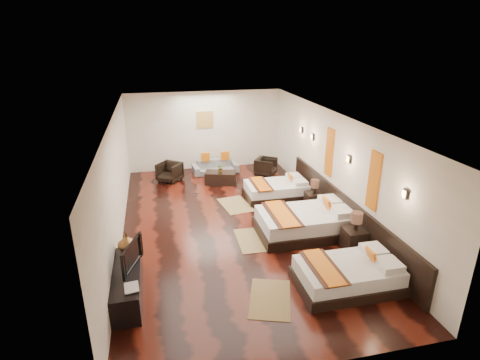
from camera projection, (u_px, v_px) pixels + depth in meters
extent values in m
cube|color=black|center=(232.00, 225.00, 10.02)|extent=(5.50, 9.50, 0.01)
cube|color=white|center=(231.00, 118.00, 9.03)|extent=(5.50, 9.50, 0.01)
cube|color=silver|center=(205.00, 131.00, 13.85)|extent=(5.50, 0.01, 2.80)
cube|color=silver|center=(116.00, 183.00, 8.95)|extent=(0.01, 9.50, 2.80)
cube|color=silver|center=(334.00, 166.00, 10.09)|extent=(0.01, 9.50, 2.80)
cube|color=black|center=(343.00, 212.00, 9.69)|extent=(0.08, 6.60, 0.90)
cube|color=black|center=(347.00, 281.00, 7.54)|extent=(1.99, 1.23, 0.21)
cube|color=white|center=(348.00, 271.00, 7.46)|extent=(1.89, 1.14, 0.28)
cube|color=orange|center=(372.00, 256.00, 7.46)|extent=(0.15, 0.30, 0.31)
cube|color=#38190F|center=(324.00, 267.00, 7.29)|extent=(0.52, 1.25, 0.02)
cube|color=orange|center=(324.00, 267.00, 7.29)|extent=(0.36, 1.25, 0.02)
cube|color=black|center=(305.00, 229.00, 9.55)|extent=(2.35, 1.45, 0.25)
cube|color=white|center=(305.00, 218.00, 9.45)|extent=(2.24, 1.34, 0.34)
cube|color=orange|center=(327.00, 205.00, 9.46)|extent=(0.17, 0.36, 0.36)
cube|color=#38190F|center=(282.00, 214.00, 9.26)|extent=(0.62, 1.48, 0.02)
cube|color=orange|center=(282.00, 213.00, 9.25)|extent=(0.42, 1.48, 0.02)
cube|color=black|center=(276.00, 194.00, 11.67)|extent=(1.88, 1.16, 0.20)
cube|color=white|center=(276.00, 187.00, 11.59)|extent=(1.79, 1.07, 0.27)
cube|color=orange|center=(291.00, 179.00, 11.60)|extent=(0.14, 0.29, 0.29)
cube|color=#38190F|center=(261.00, 184.00, 11.44)|extent=(0.49, 1.18, 0.02)
cube|color=orange|center=(261.00, 184.00, 11.43)|extent=(0.34, 1.18, 0.02)
cube|color=black|center=(354.00, 240.00, 8.72)|extent=(0.49, 0.49, 0.54)
cylinder|color=black|center=(356.00, 225.00, 8.59)|extent=(0.09, 0.09, 0.22)
cylinder|color=#3F2619|center=(357.00, 218.00, 8.52)|extent=(0.26, 0.26, 0.24)
cube|color=black|center=(314.00, 201.00, 10.84)|extent=(0.45, 0.45, 0.49)
cylinder|color=black|center=(314.00, 190.00, 10.72)|extent=(0.08, 0.08, 0.20)
cylinder|color=#3F2619|center=(315.00, 184.00, 10.65)|extent=(0.24, 0.24, 0.22)
cube|color=olive|center=(270.00, 299.00, 7.20)|extent=(1.10, 1.38, 0.01)
cube|color=olive|center=(253.00, 240.00, 9.27)|extent=(0.78, 1.22, 0.01)
cube|color=olive|center=(236.00, 205.00, 11.17)|extent=(0.93, 1.30, 0.01)
cube|color=black|center=(128.00, 284.00, 7.20)|extent=(0.50, 1.80, 0.55)
imported|color=black|center=(128.00, 255.00, 7.14)|extent=(0.42, 0.88, 0.52)
imported|color=black|center=(124.00, 289.00, 6.57)|extent=(0.27, 0.34, 0.03)
imported|color=brown|center=(127.00, 243.00, 7.69)|extent=(0.48, 0.48, 0.38)
imported|color=slate|center=(215.00, 167.00, 13.68)|extent=(1.66, 0.75, 0.47)
imported|color=black|center=(170.00, 172.00, 12.89)|extent=(0.98, 0.98, 0.65)
imported|color=black|center=(266.00, 167.00, 13.46)|extent=(0.94, 0.93, 0.62)
cube|color=black|center=(221.00, 178.00, 12.74)|extent=(1.10, 0.77, 0.40)
imported|color=#2E6321|center=(221.00, 168.00, 12.58)|extent=(0.28, 0.25, 0.28)
cube|color=#D86014|center=(374.00, 181.00, 8.25)|extent=(0.04, 0.40, 1.30)
cube|color=#D86014|center=(329.00, 152.00, 10.25)|extent=(0.04, 0.40, 1.30)
cube|color=black|center=(406.00, 194.00, 7.19)|extent=(0.06, 0.12, 0.18)
cube|color=#FFD18C|center=(404.00, 194.00, 7.18)|extent=(0.02, 0.10, 0.14)
cube|color=black|center=(349.00, 159.00, 9.19)|extent=(0.06, 0.12, 0.18)
cube|color=#FFD18C|center=(348.00, 159.00, 9.19)|extent=(0.02, 0.10, 0.14)
cube|color=black|center=(313.00, 137.00, 11.20)|extent=(0.06, 0.12, 0.18)
cube|color=#FFD18C|center=(312.00, 137.00, 11.19)|extent=(0.02, 0.10, 0.14)
cube|color=black|center=(302.00, 130.00, 12.02)|extent=(0.06, 0.12, 0.18)
cube|color=#FFD18C|center=(301.00, 130.00, 12.01)|extent=(0.02, 0.10, 0.14)
cube|color=#AD873F|center=(205.00, 120.00, 13.69)|extent=(0.60, 0.04, 0.60)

